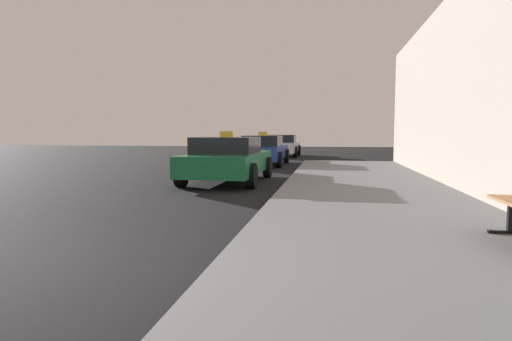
# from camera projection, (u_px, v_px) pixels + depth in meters

# --- Properties ---
(sidewalk) EXTENTS (4.00, 32.00, 0.15)m
(sidewalk) POSITION_uv_depth(u_px,v_px,m) (442.00, 298.00, 3.43)
(sidewalk) COLOR slate
(sidewalk) RESTS_ON ground_plane
(car_green) EXTENTS (2.05, 4.33, 1.43)m
(car_green) POSITION_uv_depth(u_px,v_px,m) (228.00, 159.00, 12.15)
(car_green) COLOR #196638
(car_green) RESTS_ON ground_plane
(car_blue) EXTENTS (1.93, 4.38, 1.43)m
(car_blue) POSITION_uv_depth(u_px,v_px,m) (263.00, 150.00, 18.64)
(car_blue) COLOR #233899
(car_blue) RESTS_ON ground_plane
(car_white) EXTENTS (1.98, 4.17, 1.27)m
(car_white) POSITION_uv_depth(u_px,v_px,m) (282.00, 145.00, 25.45)
(car_white) COLOR white
(car_white) RESTS_ON ground_plane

